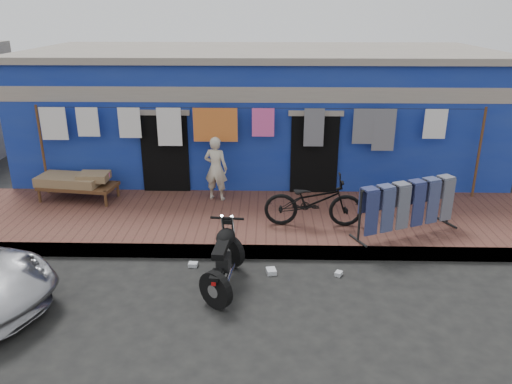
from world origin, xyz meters
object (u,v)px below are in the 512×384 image
seated_person (216,169)px  bicycle (314,196)px  motorcycle (223,258)px  jeans_rack (407,207)px  charpoy (79,187)px

seated_person → bicycle: (2.09, -1.40, -0.11)m
bicycle → motorcycle: size_ratio=1.16×
bicycle → jeans_rack: (1.77, -0.31, -0.09)m
bicycle → jeans_rack: bicycle is taller
motorcycle → bicycle: bearing=55.6°
seated_person → jeans_rack: bearing=169.9°
bicycle → motorcycle: bearing=141.0°
charpoy → jeans_rack: jeans_rack is taller
motorcycle → charpoy: (-3.60, 3.29, 0.02)m
seated_person → charpoy: seated_person is taller
bicycle → charpoy: 5.42m
seated_person → bicycle: seated_person is taller
motorcycle → charpoy: bearing=142.9°
bicycle → seated_person: bearing=57.0°
bicycle → motorcycle: bicycle is taller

